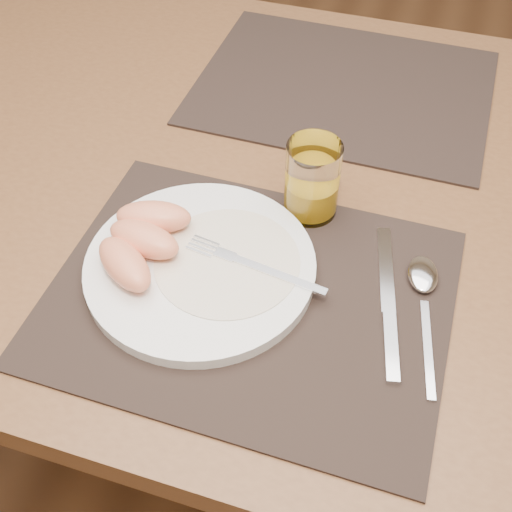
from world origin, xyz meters
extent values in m
plane|color=brown|center=(0.00, 0.00, 0.00)|extent=(5.00, 5.00, 0.00)
cube|color=brown|center=(0.00, 0.00, 0.73)|extent=(1.40, 0.90, 0.04)
cylinder|color=brown|center=(-0.62, 0.37, 0.35)|extent=(0.06, 0.06, 0.71)
cube|color=black|center=(0.01, -0.22, 0.75)|extent=(0.45, 0.35, 0.00)
cube|color=black|center=(0.02, 0.22, 0.75)|extent=(0.45, 0.36, 0.00)
cylinder|color=white|center=(-0.06, -0.20, 0.76)|extent=(0.27, 0.27, 0.02)
cylinder|color=white|center=(-0.03, -0.19, 0.77)|extent=(0.17, 0.17, 0.00)
cube|color=silver|center=(0.03, -0.20, 0.77)|extent=(0.12, 0.03, 0.00)
cube|color=silver|center=(-0.04, -0.19, 0.77)|extent=(0.03, 0.02, 0.00)
cube|color=silver|center=(-0.07, -0.18, 0.77)|extent=(0.04, 0.03, 0.00)
cube|color=silver|center=(0.15, -0.14, 0.76)|extent=(0.04, 0.13, 0.00)
cube|color=silver|center=(0.17, -0.24, 0.76)|extent=(0.03, 0.09, 0.01)
cube|color=silver|center=(0.21, -0.23, 0.76)|extent=(0.03, 0.12, 0.00)
ellipsoid|color=silver|center=(0.19, -0.13, 0.76)|extent=(0.05, 0.06, 0.01)
cylinder|color=white|center=(0.04, -0.06, 0.81)|extent=(0.07, 0.07, 0.10)
cylinder|color=orange|center=(0.04, -0.06, 0.78)|extent=(0.06, 0.06, 0.04)
ellipsoid|color=#ED8B60|center=(-0.13, -0.25, 0.79)|extent=(0.10, 0.09, 0.04)
ellipsoid|color=#ED8B60|center=(-0.13, -0.20, 0.79)|extent=(0.10, 0.06, 0.04)
ellipsoid|color=#ED8B60|center=(-0.13, -0.17, 0.79)|extent=(0.10, 0.06, 0.04)
camera|label=1|loc=(0.15, -0.65, 1.33)|focal=45.00mm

